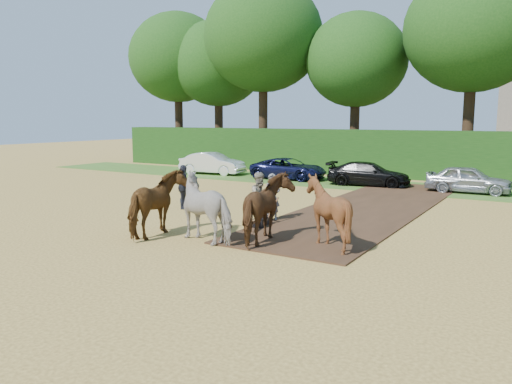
{
  "coord_description": "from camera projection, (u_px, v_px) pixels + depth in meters",
  "views": [
    {
      "loc": [
        8.2,
        -13.16,
        3.74
      ],
      "look_at": [
        -0.05,
        0.34,
        1.4
      ],
      "focal_mm": 35.0,
      "sensor_mm": 36.0,
      "label": 1
    }
  ],
  "objects": [
    {
      "name": "ground",
      "position": [
        252.0,
        237.0,
        15.88
      ],
      "size": [
        120.0,
        120.0,
        0.0
      ],
      "primitive_type": "plane",
      "color": "gold",
      "rests_on": "ground"
    },
    {
      "name": "hedgerow",
      "position": [
        407.0,
        154.0,
        31.28
      ],
      "size": [
        46.0,
        1.6,
        3.0
      ],
      "primitive_type": "cube",
      "color": "#14380F",
      "rests_on": "ground"
    },
    {
      "name": "grass_verge",
      "position": [
        385.0,
        186.0,
        27.7
      ],
      "size": [
        50.0,
        5.0,
        0.03
      ],
      "primitive_type": "cube",
      "color": "#38601E",
      "rests_on": "ground"
    },
    {
      "name": "plough_team",
      "position": [
        240.0,
        208.0,
        15.23
      ],
      "size": [
        6.98,
        5.64,
        2.09
      ],
      "color": "brown",
      "rests_on": "ground"
    },
    {
      "name": "parked_cars",
      "position": [
        358.0,
        173.0,
        28.34
      ],
      "size": [
        26.25,
        2.71,
        1.47
      ],
      "color": "white",
      "rests_on": "ground"
    },
    {
      "name": "spectator_far",
      "position": [
        183.0,
        187.0,
        20.67
      ],
      "size": [
        0.82,
        1.17,
        1.84
      ],
      "primitive_type": "imported",
      "rotation": [
        0.0,
        0.0,
        1.96
      ],
      "color": "#22242D",
      "rests_on": "ground"
    },
    {
      "name": "spectator_near",
      "position": [
        260.0,
        198.0,
        17.7
      ],
      "size": [
        0.99,
        1.1,
        1.85
      ],
      "primitive_type": "imported",
      "rotation": [
        0.0,
        0.0,
        1.18
      ],
      "color": "tan",
      "rests_on": "ground"
    },
    {
      "name": "treeline",
      "position": [
        399.0,
        40.0,
        33.75
      ],
      "size": [
        48.7,
        10.6,
        14.21
      ],
      "color": "#382616",
      "rests_on": "ground"
    },
    {
      "name": "earth_strip",
      "position": [
        369.0,
        207.0,
        21.01
      ],
      "size": [
        4.5,
        17.0,
        0.05
      ],
      "primitive_type": "cube",
      "color": "#472D1C",
      "rests_on": "ground"
    }
  ]
}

